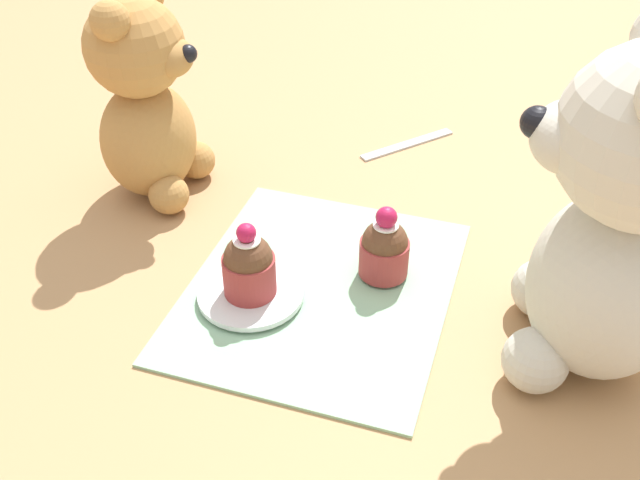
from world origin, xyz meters
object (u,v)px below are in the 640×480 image
at_px(teddy_bear_cream, 621,218).
at_px(saucer_plate, 251,293).
at_px(teddy_bear_tan, 146,101).
at_px(teaspoon, 407,143).
at_px(cupcake_near_cream_bear, 384,248).
at_px(cupcake_near_tan_bear, 249,266).

distance_m(teddy_bear_cream, saucer_plate, 0.30).
relative_size(teddy_bear_cream, saucer_plate, 2.96).
distance_m(teddy_bear_tan, teaspoon, 0.30).
relative_size(teddy_bear_tan, cupcake_near_cream_bear, 3.04).
height_order(saucer_plate, teaspoon, saucer_plate).
height_order(teddy_bear_tan, teaspoon, teddy_bear_tan).
distance_m(cupcake_near_tan_bear, teaspoon, 0.31).
xyz_separation_m(saucer_plate, cupcake_near_tan_bear, (0.00, 0.00, 0.03)).
distance_m(saucer_plate, teaspoon, 0.31).
height_order(teddy_bear_cream, cupcake_near_cream_bear, teddy_bear_cream).
distance_m(cupcake_near_cream_bear, cupcake_near_tan_bear, 0.12).
distance_m(teddy_bear_cream, cupcake_near_cream_bear, 0.21).
relative_size(teddy_bear_tan, teaspoon, 1.72).
height_order(cupcake_near_cream_bear, saucer_plate, cupcake_near_cream_bear).
distance_m(teddy_bear_cream, teddy_bear_tan, 0.45).
bearing_deg(teddy_bear_cream, saucer_plate, -87.00).
relative_size(teddy_bear_tan, saucer_plate, 2.31).
bearing_deg(teaspoon, teddy_bear_cream, -102.73).
xyz_separation_m(teddy_bear_tan, teaspoon, (-0.17, 0.23, -0.10)).
bearing_deg(saucer_plate, teaspoon, 166.87).
xyz_separation_m(teddy_bear_cream, cupcake_near_tan_bear, (0.02, -0.28, -0.10)).
height_order(teddy_bear_cream, teaspoon, teddy_bear_cream).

